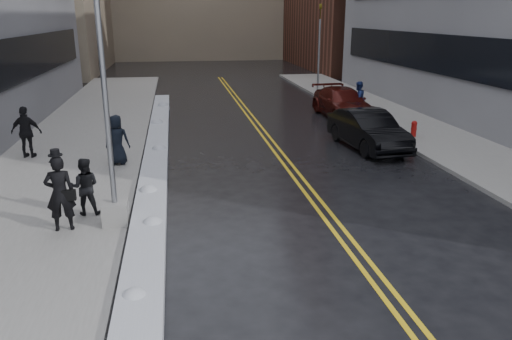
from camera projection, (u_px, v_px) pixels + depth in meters
name	position (u px, v px, depth m)	size (l,w,h in m)	color
ground	(251.00, 253.00, 11.90)	(160.00, 160.00, 0.00)	black
sidewalk_west	(75.00, 152.00, 20.42)	(5.50, 50.00, 0.15)	gray
sidewalk_east	(433.00, 137.00, 22.83)	(4.00, 50.00, 0.15)	gray
lane_line_left	(269.00, 145.00, 21.68)	(0.12, 50.00, 0.01)	gold
lane_line_right	(276.00, 145.00, 21.73)	(0.12, 50.00, 0.01)	gold
snow_ridge	(156.00, 159.00, 19.02)	(0.90, 30.00, 0.34)	silver
lamppost	(109.00, 136.00, 12.53)	(0.65, 0.65, 7.62)	gray
fire_hydrant	(414.00, 128.00, 22.54)	(0.26, 0.26, 0.73)	maroon
traffic_signal	(319.00, 45.00, 34.80)	(0.16, 0.20, 6.00)	gray
pedestrian_fedora	(60.00, 193.00, 12.56)	(0.72, 0.47, 1.98)	black
pedestrian_b	(85.00, 186.00, 13.64)	(0.78, 0.61, 1.60)	black
pedestrian_c	(117.00, 140.00, 18.22)	(0.90, 0.59, 1.84)	black
pedestrian_d	(27.00, 132.00, 19.08)	(1.16, 0.49, 1.99)	black
pedestrian_east	(358.00, 99.00, 27.06)	(0.91, 0.71, 1.86)	navy
car_black	(368.00, 130.00, 20.98)	(1.71, 4.90, 1.62)	black
car_maroon	(343.00, 103.00, 27.47)	(2.22, 5.47, 1.59)	#420E0A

